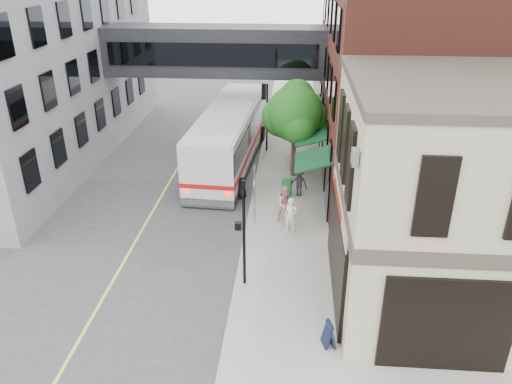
% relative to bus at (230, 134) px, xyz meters
% --- Properties ---
extents(ground, '(120.00, 120.00, 0.00)m').
position_rel_bus_xyz_m(ground, '(1.78, -14.95, -1.98)').
color(ground, '#38383A').
rests_on(ground, ground).
extents(sidewalk_main, '(4.00, 60.00, 0.15)m').
position_rel_bus_xyz_m(sidewalk_main, '(3.78, -0.95, -1.91)').
color(sidewalk_main, gray).
rests_on(sidewalk_main, ground).
extents(corner_building, '(10.19, 8.12, 8.45)m').
position_rel_bus_xyz_m(corner_building, '(10.75, -12.95, 2.23)').
color(corner_building, tan).
rests_on(corner_building, ground).
extents(brick_building, '(13.76, 18.00, 14.00)m').
position_rel_bus_xyz_m(brick_building, '(11.76, 0.04, 5.01)').
color(brick_building, '#55221A').
rests_on(brick_building, ground).
extents(skyway_bridge, '(14.00, 3.18, 3.00)m').
position_rel_bus_xyz_m(skyway_bridge, '(-1.22, 3.05, 4.52)').
color(skyway_bridge, black).
rests_on(skyway_bridge, ground).
extents(traffic_signal_near, '(0.44, 0.22, 4.60)m').
position_rel_bus_xyz_m(traffic_signal_near, '(2.14, -12.95, 1.00)').
color(traffic_signal_near, black).
rests_on(traffic_signal_near, sidewalk_main).
extents(traffic_signal_far, '(0.53, 0.28, 4.50)m').
position_rel_bus_xyz_m(traffic_signal_far, '(2.04, 2.05, 1.36)').
color(traffic_signal_far, black).
rests_on(traffic_signal_far, sidewalk_main).
extents(street_sign_pole, '(0.08, 0.75, 3.00)m').
position_rel_bus_xyz_m(street_sign_pole, '(2.17, -7.95, -0.05)').
color(street_sign_pole, gray).
rests_on(street_sign_pole, sidewalk_main).
extents(street_tree, '(3.80, 3.20, 5.60)m').
position_rel_bus_xyz_m(street_tree, '(3.97, -1.73, 1.93)').
color(street_tree, '#382619').
rests_on(street_tree, sidewalk_main).
extents(lane_marking, '(0.12, 40.00, 0.01)m').
position_rel_bus_xyz_m(lane_marking, '(-3.22, -4.95, -1.98)').
color(lane_marking, '#D8CC4C').
rests_on(lane_marking, ground).
extents(bus, '(3.84, 13.30, 3.54)m').
position_rel_bus_xyz_m(bus, '(0.00, 0.00, 0.00)').
color(bus, silver).
rests_on(bus, ground).
extents(pedestrian_a, '(0.69, 0.53, 1.71)m').
position_rel_bus_xyz_m(pedestrian_a, '(3.94, -8.68, -0.98)').
color(pedestrian_a, white).
rests_on(pedestrian_a, sidewalk_main).
extents(pedestrian_b, '(1.05, 0.92, 1.84)m').
position_rel_bus_xyz_m(pedestrian_b, '(3.66, -7.61, -0.91)').
color(pedestrian_b, pink).
rests_on(pedestrian_b, sidewalk_main).
extents(pedestrian_c, '(1.17, 0.95, 1.57)m').
position_rel_bus_xyz_m(pedestrian_c, '(4.31, -4.74, -1.04)').
color(pedestrian_c, '#212129').
rests_on(pedestrian_c, sidewalk_main).
extents(newspaper_box, '(0.53, 0.49, 0.95)m').
position_rel_bus_xyz_m(newspaper_box, '(3.66, -4.74, -1.36)').
color(newspaper_box, '#145B28').
rests_on(newspaper_box, sidewalk_main).
extents(sandwich_board, '(0.46, 0.58, 0.91)m').
position_rel_bus_xyz_m(sandwich_board, '(5.33, -16.25, -1.37)').
color(sandwich_board, black).
rests_on(sandwich_board, sidewalk_main).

